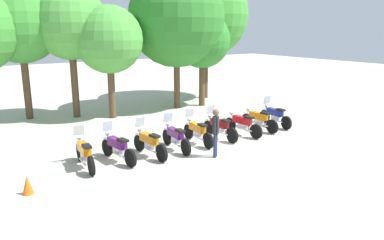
{
  "coord_description": "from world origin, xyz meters",
  "views": [
    {
      "loc": [
        -8.37,
        -11.95,
        4.59
      ],
      "look_at": [
        0.0,
        0.5,
        0.9
      ],
      "focal_mm": 35.03,
      "sensor_mm": 36.0,
      "label": 1
    }
  ],
  "objects_px": {
    "person_0": "(216,129)",
    "tree_5": "(202,40)",
    "tree_2": "(70,23)",
    "motorcycle_8": "(275,115)",
    "motorcycle_2": "(149,142)",
    "tree_4": "(176,19)",
    "motorcycle_3": "(175,137)",
    "tree_6": "(206,15)",
    "motorcycle_5": "(219,127)",
    "traffic_cone": "(27,185)",
    "tree_3": "(109,40)",
    "motorcycle_6": "(242,124)",
    "motorcycle_7": "(259,119)",
    "motorcycle_4": "(197,131)",
    "tree_1": "(20,24)",
    "motorcycle_0": "(84,153)"
  },
  "relations": [
    {
      "from": "motorcycle_7",
      "to": "tree_4",
      "type": "relative_size",
      "value": 0.28
    },
    {
      "from": "motorcycle_0",
      "to": "motorcycle_8",
      "type": "bearing_deg",
      "value": -83.23
    },
    {
      "from": "motorcycle_6",
      "to": "person_0",
      "type": "distance_m",
      "value": 3.28
    },
    {
      "from": "motorcycle_2",
      "to": "traffic_cone",
      "type": "height_order",
      "value": "motorcycle_2"
    },
    {
      "from": "motorcycle_8",
      "to": "tree_3",
      "type": "relative_size",
      "value": 0.38
    },
    {
      "from": "tree_6",
      "to": "motorcycle_2",
      "type": "bearing_deg",
      "value": -135.6
    },
    {
      "from": "tree_5",
      "to": "traffic_cone",
      "type": "height_order",
      "value": "tree_5"
    },
    {
      "from": "motorcycle_5",
      "to": "traffic_cone",
      "type": "distance_m",
      "value": 8.04
    },
    {
      "from": "motorcycle_3",
      "to": "motorcycle_8",
      "type": "xyz_separation_m",
      "value": [
        5.89,
        0.47,
        0.0
      ]
    },
    {
      "from": "tree_2",
      "to": "motorcycle_8",
      "type": "bearing_deg",
      "value": -44.36
    },
    {
      "from": "motorcycle_8",
      "to": "tree_5",
      "type": "xyz_separation_m",
      "value": [
        -0.08,
        5.94,
        3.37
      ]
    },
    {
      "from": "motorcycle_8",
      "to": "tree_1",
      "type": "relative_size",
      "value": 0.32
    },
    {
      "from": "motorcycle_5",
      "to": "tree_6",
      "type": "relative_size",
      "value": 0.27
    },
    {
      "from": "motorcycle_7",
      "to": "person_0",
      "type": "relative_size",
      "value": 1.22
    },
    {
      "from": "motorcycle_2",
      "to": "motorcycle_8",
      "type": "bearing_deg",
      "value": -89.8
    },
    {
      "from": "tree_1",
      "to": "motorcycle_7",
      "type": "bearing_deg",
      "value": -44.93
    },
    {
      "from": "motorcycle_7",
      "to": "traffic_cone",
      "type": "distance_m",
      "value": 10.37
    },
    {
      "from": "person_0",
      "to": "tree_2",
      "type": "xyz_separation_m",
      "value": [
        -2.22,
        9.19,
        3.76
      ]
    },
    {
      "from": "motorcycle_4",
      "to": "motorcycle_6",
      "type": "xyz_separation_m",
      "value": [
        2.35,
        -0.07,
        -0.01
      ]
    },
    {
      "from": "motorcycle_5",
      "to": "traffic_cone",
      "type": "height_order",
      "value": "motorcycle_5"
    },
    {
      "from": "motorcycle_4",
      "to": "tree_4",
      "type": "distance_m",
      "value": 8.52
    },
    {
      "from": "motorcycle_2",
      "to": "tree_1",
      "type": "xyz_separation_m",
      "value": [
        -2.44,
        8.72,
        4.28
      ]
    },
    {
      "from": "tree_5",
      "to": "traffic_cone",
      "type": "relative_size",
      "value": 10.1
    },
    {
      "from": "tree_4",
      "to": "motorcycle_4",
      "type": "bearing_deg",
      "value": -115.11
    },
    {
      "from": "tree_6",
      "to": "motorcycle_6",
      "type": "bearing_deg",
      "value": -115.71
    },
    {
      "from": "motorcycle_2",
      "to": "tree_5",
      "type": "relative_size",
      "value": 0.39
    },
    {
      "from": "person_0",
      "to": "tree_5",
      "type": "distance_m",
      "value": 9.83
    },
    {
      "from": "motorcycle_5",
      "to": "tree_5",
      "type": "distance_m",
      "value": 7.82
    },
    {
      "from": "motorcycle_6",
      "to": "tree_3",
      "type": "xyz_separation_m",
      "value": [
        -3.47,
        6.28,
        3.51
      ]
    },
    {
      "from": "motorcycle_0",
      "to": "motorcycle_3",
      "type": "height_order",
      "value": "same"
    },
    {
      "from": "motorcycle_6",
      "to": "tree_6",
      "type": "relative_size",
      "value": 0.27
    },
    {
      "from": "tree_6",
      "to": "tree_5",
      "type": "bearing_deg",
      "value": -130.23
    },
    {
      "from": "motorcycle_3",
      "to": "traffic_cone",
      "type": "bearing_deg",
      "value": 104.67
    },
    {
      "from": "motorcycle_8",
      "to": "tree_3",
      "type": "xyz_separation_m",
      "value": [
        -5.83,
        5.94,
        3.49
      ]
    },
    {
      "from": "tree_5",
      "to": "motorcycle_2",
      "type": "bearing_deg",
      "value": -137.11
    },
    {
      "from": "motorcycle_0",
      "to": "motorcycle_2",
      "type": "bearing_deg",
      "value": -89.74
    },
    {
      "from": "motorcycle_7",
      "to": "tree_3",
      "type": "xyz_separation_m",
      "value": [
        -4.64,
        6.08,
        3.51
      ]
    },
    {
      "from": "motorcycle_2",
      "to": "tree_4",
      "type": "height_order",
      "value": "tree_4"
    },
    {
      "from": "motorcycle_7",
      "to": "tree_6",
      "type": "bearing_deg",
      "value": -23.47
    },
    {
      "from": "tree_4",
      "to": "tree_5",
      "type": "xyz_separation_m",
      "value": [
        1.58,
        -0.3,
        -1.22
      ]
    },
    {
      "from": "motorcycle_5",
      "to": "person_0",
      "type": "distance_m",
      "value": 2.46
    },
    {
      "from": "motorcycle_6",
      "to": "tree_4",
      "type": "height_order",
      "value": "tree_4"
    },
    {
      "from": "tree_2",
      "to": "tree_4",
      "type": "height_order",
      "value": "tree_4"
    },
    {
      "from": "person_0",
      "to": "tree_1",
      "type": "xyz_separation_m",
      "value": [
        -4.38,
        10.18,
        3.74
      ]
    },
    {
      "from": "traffic_cone",
      "to": "motorcycle_5",
      "type": "bearing_deg",
      "value": 9.56
    },
    {
      "from": "motorcycle_3",
      "to": "tree_6",
      "type": "relative_size",
      "value": 0.27
    },
    {
      "from": "tree_1",
      "to": "motorcycle_8",
      "type": "bearing_deg",
      "value": -40.67
    },
    {
      "from": "motorcycle_6",
      "to": "tree_1",
      "type": "height_order",
      "value": "tree_1"
    },
    {
      "from": "motorcycle_2",
      "to": "tree_4",
      "type": "xyz_separation_m",
      "value": [
        5.41,
        6.79,
        4.59
      ]
    },
    {
      "from": "motorcycle_0",
      "to": "tree_5",
      "type": "xyz_separation_m",
      "value": [
        9.34,
        6.32,
        3.37
      ]
    }
  ]
}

